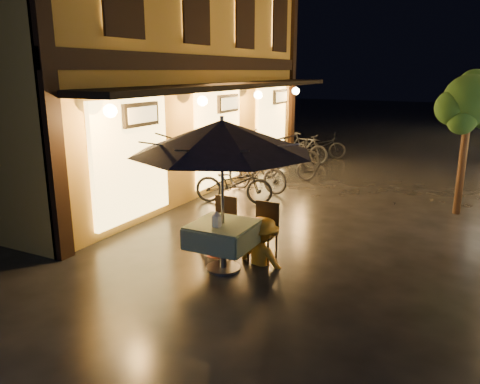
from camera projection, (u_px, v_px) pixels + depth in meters
The scene contains 17 objects.
ground at pixel (281, 266), 7.69m from camera, with size 90.00×90.00×0.00m, color black.
west_building at pixel (145, 48), 12.72m from camera, with size 5.90×11.40×7.40m.
street_tree at pixel (470, 104), 9.91m from camera, with size 1.43×1.20×3.15m.
cafe_table at pixel (223, 235), 7.43m from camera, with size 0.99×0.99×0.78m.
patio_umbrella at pixel (222, 137), 7.03m from camera, with size 2.84×2.84×2.46m.
cafe_chair_left at pixel (223, 221), 8.25m from camera, with size 0.42×0.42×0.97m.
cafe_chair_right at pixel (265, 228), 7.90m from camera, with size 0.42×0.42×0.97m.
table_lantern at pixel (217, 218), 7.18m from camera, with size 0.16×0.16×0.25m.
person_orange at pixel (216, 213), 8.07m from camera, with size 0.70×0.55×1.45m, color #CC4A29.
person_yellow at pixel (263, 219), 7.65m from camera, with size 0.99×0.57×1.53m, color orange.
bicycle_0 at pixel (234, 183), 11.20m from camera, with size 0.66×1.88×0.99m, color black.
bicycle_1 at pixel (257, 172), 12.26m from camera, with size 0.51×1.81×1.09m, color black.
bicycle_2 at pixel (288, 164), 13.74m from camera, with size 0.59×1.70×0.89m, color black.
bicycle_3 at pixel (293, 154), 14.83m from camera, with size 0.51×1.79×1.07m, color black.
bicycle_4 at pixel (290, 154), 15.16m from camera, with size 0.66×1.88×0.99m, color black.
bicycle_5 at pixel (304, 148), 16.06m from camera, with size 0.49×1.74×1.04m, color black.
bicycle_6 at pixel (321, 146), 17.01m from camera, with size 0.62×1.77×0.93m, color black.
Camera 1 is at (2.63, -6.67, 3.12)m, focal length 35.00 mm.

